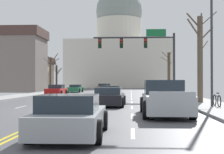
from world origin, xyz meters
TOP-DOWN VIEW (x-y plane):
  - ground at (0.00, -0.00)m, footprint 20.00×180.00m
  - signal_gantry at (4.74, 13.55)m, footprint 7.91×0.41m
  - street_lamp_right at (7.90, 1.07)m, footprint 2.43×0.24m
  - capitol_building at (0.00, 79.20)m, footprint 28.70×22.64m
  - sedan_near_00 at (1.73, 9.14)m, footprint 2.02×4.24m
  - sedan_near_01 at (2.03, 2.91)m, footprint 2.10×4.49m
  - pickup_truck_near_02 at (5.05, -2.82)m, footprint 2.26×5.61m
  - sedan_near_03 at (1.69, -9.25)m, footprint 2.04×4.25m
  - sedan_oncoming_00 at (-5.29, 20.00)m, footprint 1.98×4.55m
  - sedan_oncoming_01 at (-5.00, 31.69)m, footprint 2.02×4.30m
  - sedan_oncoming_02 at (-1.70, 42.71)m, footprint 2.07×4.34m
  - sedan_oncoming_03 at (-1.85, 52.97)m, footprint 2.11×4.37m
  - flank_building_00 at (-16.70, 32.78)m, footprint 12.94×7.57m
  - flank_building_01 at (-18.42, 44.33)m, footprint 13.05×7.94m
  - bare_tree_00 at (8.34, 5.11)m, footprint 2.34×2.42m
  - bare_tree_01 at (-8.44, 34.12)m, footprint 1.34×1.89m
  - bare_tree_02 at (8.73, 28.06)m, footprint 1.36×1.76m
  - bare_tree_03 at (-8.10, 28.69)m, footprint 2.45×2.81m
  - bicycle_parked at (8.53, 1.25)m, footprint 0.12×1.77m

SIDE VIEW (x-z plane):
  - ground at x=0.00m, z-range -0.08..0.12m
  - bicycle_parked at x=8.53m, z-range 0.06..0.91m
  - sedan_oncoming_01 at x=-5.00m, z-range -0.03..1.14m
  - sedan_near_03 at x=1.69m, z-range -0.05..1.18m
  - sedan_oncoming_03 at x=-1.85m, z-range -0.03..1.17m
  - sedan_near_01 at x=2.03m, z-range -0.03..1.20m
  - sedan_oncoming_00 at x=-5.29m, z-range -0.05..1.23m
  - sedan_oncoming_02 at x=-1.70m, z-range -0.04..1.22m
  - sedan_near_00 at x=1.73m, z-range -0.03..1.23m
  - pickup_truck_near_02 at x=5.05m, z-range -0.10..1.58m
  - bare_tree_01 at x=-8.44m, z-range -0.01..4.74m
  - bare_tree_02 at x=8.73m, z-range 0.21..5.76m
  - bare_tree_03 at x=-8.10m, z-range 0.24..5.81m
  - flank_building_01 at x=-18.42m, z-range 0.04..6.34m
  - bare_tree_00 at x=8.34m, z-range 0.14..6.67m
  - signal_gantry at x=4.74m, z-range 1.58..8.14m
  - flank_building_00 at x=-16.70m, z-range 0.05..9.97m
  - street_lamp_right at x=7.90m, z-range 0.91..9.70m
  - capitol_building at x=0.00m, z-range -5.03..26.47m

